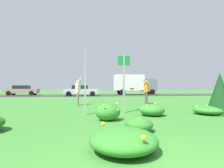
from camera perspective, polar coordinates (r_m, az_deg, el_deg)
name	(u,v)px	position (r m, az deg, el deg)	size (l,w,h in m)	color
ground_plane	(100,102)	(14.09, -4.02, -5.81)	(120.00, 120.00, 0.00)	#387A2D
highway_strip	(93,95)	(26.26, -6.10, -3.63)	(120.00, 7.71, 0.01)	#2D2D30
highway_center_stripe	(93,95)	(26.26, -6.10, -3.62)	(120.00, 0.16, 0.00)	yellow
daylily_clump_front_right	(123,140)	(3.36, 3.70, -17.54)	(1.24, 1.32, 0.45)	#2D7526
daylily_clump_mid_right	(152,110)	(7.45, 12.76, -8.18)	(1.02, 0.99, 0.53)	#337F2D
daylily_clump_mid_center	(108,112)	(6.23, -1.35, -9.06)	(0.86, 0.81, 0.63)	#337F2D
daylily_clump_near_camera	(139,124)	(4.78, 8.68, -12.75)	(0.72, 0.77, 0.37)	#2D7526
daylily_clump_mid_left	(209,110)	(8.69, 28.73, -7.35)	(1.29, 1.25, 0.42)	#337F2D
sign_post_near_path	(85,80)	(7.60, -8.63, 1.14)	(0.07, 0.10, 2.90)	#93969B
sign_post_by_roadside	(124,77)	(8.10, 3.83, 2.39)	(0.56, 0.10, 2.73)	#93969B
evergreen_shrub_side	(220,94)	(8.79, 31.46, -2.64)	(1.13, 1.13, 1.79)	#143D19
person_thrower_white_shirt	(78,90)	(11.61, -10.92, -2.01)	(0.44, 0.49, 1.82)	silver
person_catcher_orange_shirt	(146,90)	(12.45, 10.96, -1.89)	(0.52, 0.50, 1.73)	orange
frisbee_red	(132,89)	(11.86, 6.44, -1.52)	(0.28, 0.25, 0.16)	red
car_tan_leftmost	(22,90)	(29.46, -26.98, -1.81)	(4.50, 2.00, 1.45)	#937F60
car_silver_center_left	(81,90)	(24.48, -10.09, -2.08)	(4.50, 2.00, 1.45)	#B7BABF
box_truck_gray	(134,83)	(29.03, 7.17, 0.17)	(6.70, 2.46, 3.20)	slate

